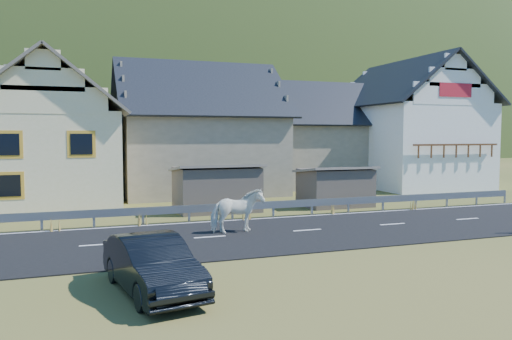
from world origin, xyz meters
name	(u,v)px	position (x,y,z in m)	size (l,w,h in m)	color
ground	(307,231)	(0.00, 0.00, 0.00)	(160.00, 160.00, 0.00)	#3A481B
road	(307,231)	(0.00, 0.00, 0.02)	(60.00, 7.00, 0.04)	black
lane_markings	(307,230)	(0.00, 0.00, 0.04)	(60.00, 6.60, 0.01)	silver
guardrail	(273,205)	(0.00, 3.68, 0.56)	(28.10, 0.09, 0.75)	#93969B
shed_left	(216,189)	(-2.00, 6.50, 1.10)	(4.30, 3.30, 2.40)	brown
shed_right	(335,188)	(4.50, 6.00, 1.00)	(3.80, 2.90, 2.20)	brown
house_cream	(50,126)	(-10.00, 12.00, 4.36)	(7.80, 9.80, 8.30)	#FFEDBB
house_stone_a	(197,123)	(-1.00, 15.00, 4.63)	(10.80, 9.80, 8.90)	gray
house_stone_b	(318,130)	(9.00, 17.00, 4.24)	(9.80, 8.80, 8.10)	gray
house_white	(408,119)	(15.00, 14.00, 5.06)	(8.80, 10.80, 9.70)	white
mountain	(117,197)	(5.00, 180.00, -20.00)	(440.00, 280.00, 260.00)	#1F3513
horse	(237,211)	(-2.79, 0.47, 0.89)	(2.02, 0.92, 1.71)	white
car	(152,265)	(-6.90, -5.78, 0.69)	(1.46, 4.17, 1.37)	black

